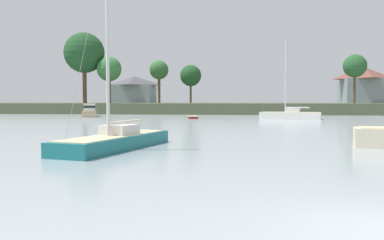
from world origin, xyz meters
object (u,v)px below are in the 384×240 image
sailboat_teal (116,144)px  sailboat_white (290,117)px  dinghy_maroon (193,118)px  cruiser_sand (90,114)px

sailboat_teal → sailboat_white: sailboat_white is taller
sailboat_teal → sailboat_white: 40.06m
sailboat_white → dinghy_maroon: sailboat_white is taller
dinghy_maroon → sailboat_white: bearing=-4.0°
cruiser_sand → dinghy_maroon: bearing=-16.7°
sailboat_teal → dinghy_maroon: bearing=90.7°
sailboat_teal → cruiser_sand: (-18.99, 44.17, 0.25)m
sailboat_white → dinghy_maroon: (-14.31, 1.00, -0.14)m
dinghy_maroon → sailboat_teal: bearing=-89.3°
sailboat_white → dinghy_maroon: 14.35m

